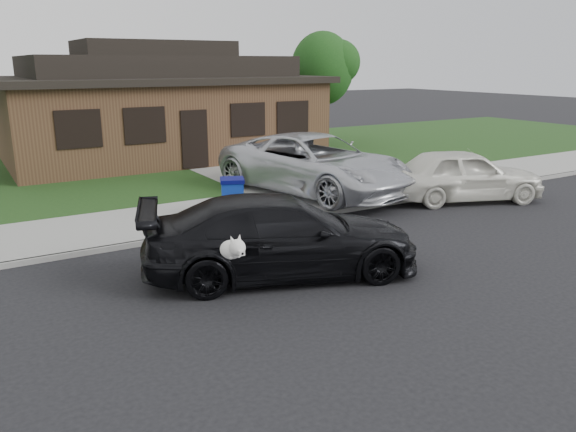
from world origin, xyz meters
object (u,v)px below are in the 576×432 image
sedan (282,236)px  white_compact (463,175)px  minivan (315,164)px  recycling_bin (233,197)px

sedan → white_compact: (7.55, 2.41, 0.01)m
sedan → white_compact: size_ratio=1.24×
sedan → minivan: (4.11, 5.05, 0.25)m
minivan → recycling_bin: (-3.26, -1.13, -0.39)m
minivan → recycling_bin: size_ratio=6.38×
minivan → white_compact: size_ratio=1.38×
sedan → recycling_bin: 4.01m
minivan → white_compact: 4.34m
white_compact → recycling_bin: (-6.70, 1.51, -0.15)m
white_compact → recycling_bin: 6.88m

